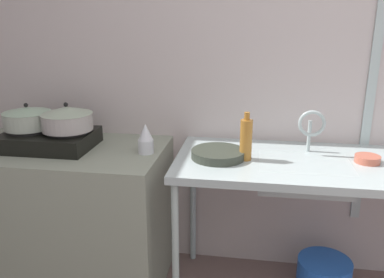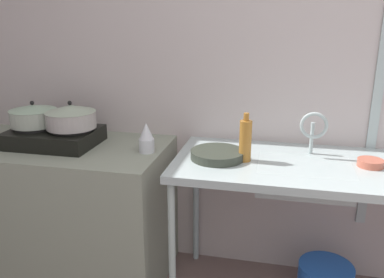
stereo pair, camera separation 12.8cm
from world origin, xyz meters
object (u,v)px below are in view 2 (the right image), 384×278
pot_on_left_burner (33,115)px  pot_on_right_burner (71,116)px  small_bowl_on_drainboard (370,163)px  sink_basin (304,177)px  faucet (314,128)px  stove (54,136)px  bottle_by_sink (245,140)px  frying_pan (217,155)px  percolator (146,138)px

pot_on_left_burner → pot_on_right_burner: pot_on_right_burner is taller
pot_on_right_burner → small_bowl_on_drainboard: 1.60m
pot_on_right_burner → sink_basin: bearing=-1.4°
sink_basin → faucet: faucet is taller
stove → bottle_by_sink: bearing=-1.7°
pot_on_left_burner → frying_pan: (1.07, -0.03, -0.15)m
stove → pot_on_left_burner: size_ratio=1.86×
small_bowl_on_drainboard → pot_on_right_burner: bearing=-179.3°
faucet → pot_on_right_burner: bearing=-175.5°
faucet → sink_basin: bearing=-105.2°
pot_on_right_burner → sink_basin: pot_on_right_burner is taller
stove → frying_pan: stove is taller
frying_pan → stove: bearing=178.1°
bottle_by_sink → sink_basin: bearing=0.2°
pot_on_left_burner → frying_pan: 1.08m
frying_pan → percolator: bearing=177.2°
stove → faucet: bearing=4.2°
bottle_by_sink → pot_on_left_burner: bearing=178.5°
stove → frying_pan: size_ratio=1.76×
stove → percolator: size_ratio=2.99×
small_bowl_on_drainboard → sink_basin: bearing=-170.7°
frying_pan → bottle_by_sink: bearing=-0.4°
stove → pot_on_left_burner: 0.17m
sink_basin → frying_pan: 0.45m
pot_on_right_burner → bottle_by_sink: bearing=-1.9°
pot_on_left_burner → small_bowl_on_drainboard: 1.83m
pot_on_left_burner → sink_basin: (1.51, -0.03, -0.23)m
pot_on_right_burner → faucet: size_ratio=1.15×
pot_on_right_burner → percolator: (0.44, -0.01, -0.09)m
stove → faucet: size_ratio=2.01×
sink_basin → faucet: size_ratio=1.88×
pot_on_left_burner → pot_on_right_burner: (0.24, 0.00, 0.01)m
pot_on_left_burner → sink_basin: pot_on_left_burner is taller
percolator → faucet: bearing=7.6°
sink_basin → bottle_by_sink: bearing=-179.8°
pot_on_right_burner → sink_basin: (1.28, -0.03, -0.24)m
pot_on_right_burner → percolator: bearing=-1.6°
faucet → small_bowl_on_drainboard: 0.32m
stove → bottle_by_sink: size_ratio=1.96×
frying_pan → bottle_by_sink: 0.17m
pot_on_left_burner → pot_on_right_burner: size_ratio=0.94×
faucet → small_bowl_on_drainboard: (0.28, -0.09, -0.14)m
pot_on_left_burner → faucet: 1.55m
stove → small_bowl_on_drainboard: 1.71m
small_bowl_on_drainboard → bottle_by_sink: bottle_by_sink is taller
percolator → frying_pan: size_ratio=0.59×
pot_on_right_burner → frying_pan: pot_on_right_burner is taller
bottle_by_sink → frying_pan: bearing=179.6°
sink_basin → small_bowl_on_drainboard: (0.31, 0.05, 0.08)m
stove → percolator: (0.56, -0.01, 0.03)m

